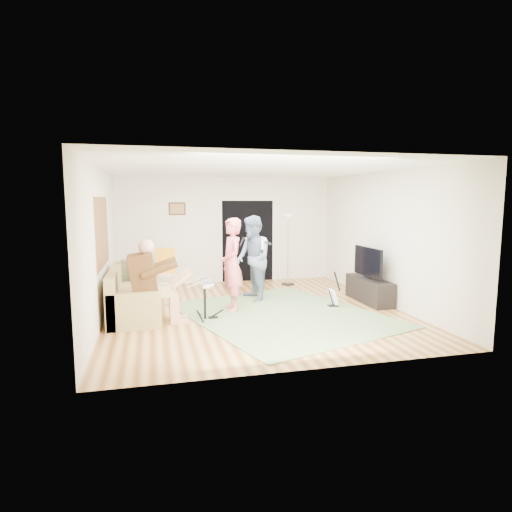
{
  "coord_description": "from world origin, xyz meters",
  "views": [
    {
      "loc": [
        -1.88,
        -7.84,
        2.13
      ],
      "look_at": [
        0.11,
        0.3,
        1.02
      ],
      "focal_mm": 30.0,
      "sensor_mm": 36.0,
      "label": 1
    }
  ],
  "objects_px": {
    "torchiere_lamp": "(288,236)",
    "dining_chair": "(166,279)",
    "guitar_spare": "(333,297)",
    "sofa": "(131,299)",
    "television": "(368,262)",
    "tv_cabinet": "(369,290)",
    "drum_kit": "(205,302)",
    "singer": "(232,265)",
    "guitarist": "(253,258)"
  },
  "relations": [
    {
      "from": "torchiere_lamp",
      "to": "tv_cabinet",
      "type": "bearing_deg",
      "value": -63.13
    },
    {
      "from": "sofa",
      "to": "tv_cabinet",
      "type": "height_order",
      "value": "sofa"
    },
    {
      "from": "guitar_spare",
      "to": "dining_chair",
      "type": "bearing_deg",
      "value": 150.51
    },
    {
      "from": "drum_kit",
      "to": "torchiere_lamp",
      "type": "relative_size",
      "value": 0.41
    },
    {
      "from": "singer",
      "to": "television",
      "type": "height_order",
      "value": "singer"
    },
    {
      "from": "sofa",
      "to": "guitar_spare",
      "type": "height_order",
      "value": "sofa"
    },
    {
      "from": "guitarist",
      "to": "television",
      "type": "bearing_deg",
      "value": 65.64
    },
    {
      "from": "drum_kit",
      "to": "singer",
      "type": "relative_size",
      "value": 0.4
    },
    {
      "from": "sofa",
      "to": "drum_kit",
      "type": "xyz_separation_m",
      "value": [
        1.3,
        -0.65,
        0.02
      ]
    },
    {
      "from": "guitar_spare",
      "to": "torchiere_lamp",
      "type": "xyz_separation_m",
      "value": [
        -0.19,
        2.35,
        1.02
      ]
    },
    {
      "from": "sofa",
      "to": "dining_chair",
      "type": "distance_m",
      "value": 1.63
    },
    {
      "from": "drum_kit",
      "to": "dining_chair",
      "type": "relative_size",
      "value": 0.69
    },
    {
      "from": "guitarist",
      "to": "tv_cabinet",
      "type": "relative_size",
      "value": 1.29
    },
    {
      "from": "guitar_spare",
      "to": "dining_chair",
      "type": "height_order",
      "value": "dining_chair"
    },
    {
      "from": "drum_kit",
      "to": "guitarist",
      "type": "bearing_deg",
      "value": 46.33
    },
    {
      "from": "drum_kit",
      "to": "guitarist",
      "type": "relative_size",
      "value": 0.4
    },
    {
      "from": "dining_chair",
      "to": "tv_cabinet",
      "type": "distance_m",
      "value": 4.41
    },
    {
      "from": "dining_chair",
      "to": "torchiere_lamp",
      "type": "bearing_deg",
      "value": 13.2
    },
    {
      "from": "sofa",
      "to": "singer",
      "type": "bearing_deg",
      "value": -4.37
    },
    {
      "from": "guitar_spare",
      "to": "singer",
      "type": "bearing_deg",
      "value": 174.35
    },
    {
      "from": "guitarist",
      "to": "dining_chair",
      "type": "height_order",
      "value": "guitarist"
    },
    {
      "from": "drum_kit",
      "to": "torchiere_lamp",
      "type": "distance_m",
      "value": 3.7
    },
    {
      "from": "guitarist",
      "to": "television",
      "type": "relative_size",
      "value": 1.69
    },
    {
      "from": "guitarist",
      "to": "dining_chair",
      "type": "relative_size",
      "value": 1.72
    },
    {
      "from": "sofa",
      "to": "tv_cabinet",
      "type": "relative_size",
      "value": 1.54
    },
    {
      "from": "torchiere_lamp",
      "to": "singer",
      "type": "bearing_deg",
      "value": -130.37
    },
    {
      "from": "sofa",
      "to": "guitarist",
      "type": "bearing_deg",
      "value": 13.02
    },
    {
      "from": "singer",
      "to": "torchiere_lamp",
      "type": "bearing_deg",
      "value": 136.18
    },
    {
      "from": "tv_cabinet",
      "to": "guitarist",
      "type": "bearing_deg",
      "value": 163.26
    },
    {
      "from": "drum_kit",
      "to": "dining_chair",
      "type": "distance_m",
      "value": 2.21
    },
    {
      "from": "tv_cabinet",
      "to": "torchiere_lamp",
      "type": "bearing_deg",
      "value": 116.87
    },
    {
      "from": "dining_chair",
      "to": "television",
      "type": "distance_m",
      "value": 4.39
    },
    {
      "from": "drum_kit",
      "to": "tv_cabinet",
      "type": "distance_m",
      "value": 3.54
    },
    {
      "from": "torchiere_lamp",
      "to": "dining_chair",
      "type": "height_order",
      "value": "torchiere_lamp"
    },
    {
      "from": "singer",
      "to": "tv_cabinet",
      "type": "bearing_deg",
      "value": 86.75
    },
    {
      "from": "drum_kit",
      "to": "guitar_spare",
      "type": "relative_size",
      "value": 1.02
    },
    {
      "from": "dining_chair",
      "to": "television",
      "type": "xyz_separation_m",
      "value": [
        4.06,
        -1.61,
        0.48
      ]
    },
    {
      "from": "sofa",
      "to": "television",
      "type": "bearing_deg",
      "value": -1.61
    },
    {
      "from": "sofa",
      "to": "torchiere_lamp",
      "type": "xyz_separation_m",
      "value": [
        3.71,
        2.01,
        0.93
      ]
    },
    {
      "from": "dining_chair",
      "to": "tv_cabinet",
      "type": "xyz_separation_m",
      "value": [
        4.11,
        -1.61,
        -0.12
      ]
    },
    {
      "from": "drum_kit",
      "to": "tv_cabinet",
      "type": "bearing_deg",
      "value": 8.39
    },
    {
      "from": "sofa",
      "to": "drum_kit",
      "type": "bearing_deg",
      "value": -26.63
    },
    {
      "from": "guitar_spare",
      "to": "dining_chair",
      "type": "relative_size",
      "value": 0.68
    },
    {
      "from": "sofa",
      "to": "singer",
      "type": "xyz_separation_m",
      "value": [
        1.88,
        -0.14,
        0.6
      ]
    },
    {
      "from": "guitar_spare",
      "to": "torchiere_lamp",
      "type": "height_order",
      "value": "torchiere_lamp"
    },
    {
      "from": "drum_kit",
      "to": "sofa",
      "type": "bearing_deg",
      "value": 153.37
    },
    {
      "from": "tv_cabinet",
      "to": "drum_kit",
      "type": "bearing_deg",
      "value": -171.61
    },
    {
      "from": "television",
      "to": "guitarist",
      "type": "bearing_deg",
      "value": 162.92
    },
    {
      "from": "drum_kit",
      "to": "singer",
      "type": "xyz_separation_m",
      "value": [
        0.58,
        0.51,
        0.58
      ]
    },
    {
      "from": "drum_kit",
      "to": "tv_cabinet",
      "type": "relative_size",
      "value": 0.52
    }
  ]
}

